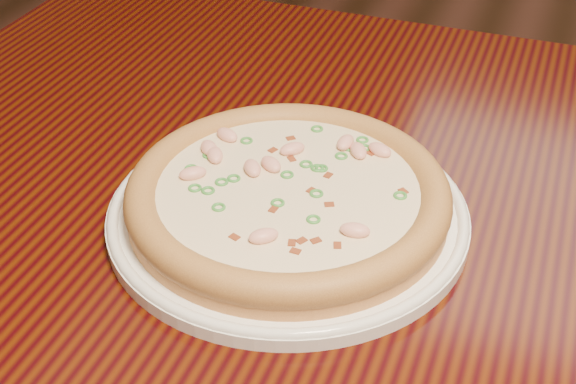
% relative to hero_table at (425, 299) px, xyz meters
% --- Properties ---
extents(hero_table, '(1.20, 0.80, 0.75)m').
position_rel_hero_table_xyz_m(hero_table, '(0.00, 0.00, 0.00)').
color(hero_table, black).
rests_on(hero_table, ground).
extents(plate, '(0.31, 0.31, 0.02)m').
position_rel_hero_table_xyz_m(plate, '(-0.12, -0.05, 0.11)').
color(plate, white).
rests_on(plate, hero_table).
extents(pizza, '(0.28, 0.28, 0.03)m').
position_rel_hero_table_xyz_m(pizza, '(-0.12, -0.05, 0.13)').
color(pizza, tan).
rests_on(pizza, plate).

